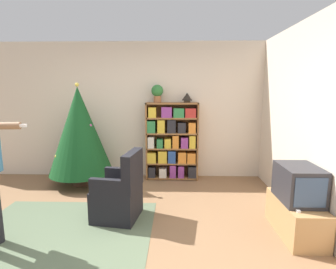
% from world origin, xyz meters
% --- Properties ---
extents(ground_plane, '(14.00, 14.00, 0.00)m').
position_xyz_m(ground_plane, '(0.00, 0.00, 0.00)').
color(ground_plane, '#846042').
extents(wall_back, '(8.00, 0.10, 2.60)m').
position_xyz_m(wall_back, '(0.00, 2.31, 1.30)').
color(wall_back, beige).
rests_on(wall_back, ground_plane).
extents(wall_right, '(0.10, 8.00, 2.60)m').
position_xyz_m(wall_right, '(2.39, 0.00, 1.30)').
color(wall_right, beige).
rests_on(wall_right, ground_plane).
extents(area_rug, '(2.18, 1.63, 0.01)m').
position_xyz_m(area_rug, '(-0.69, 0.12, 0.00)').
color(area_rug, '#56664C').
rests_on(area_rug, ground_plane).
extents(bookshelf, '(0.99, 0.28, 1.47)m').
position_xyz_m(bookshelf, '(0.62, 2.09, 0.73)').
color(bookshelf, brown).
rests_on(bookshelf, ground_plane).
extents(tv_stand, '(0.41, 0.87, 0.42)m').
position_xyz_m(tv_stand, '(2.12, 0.14, 0.21)').
color(tv_stand, tan).
rests_on(tv_stand, ground_plane).
extents(television, '(0.41, 0.56, 0.42)m').
position_xyz_m(television, '(2.12, 0.14, 0.63)').
color(television, '#28282D').
rests_on(television, tv_stand).
extents(game_remote, '(0.04, 0.12, 0.02)m').
position_xyz_m(game_remote, '(2.00, -0.12, 0.43)').
color(game_remote, white).
rests_on(game_remote, tv_stand).
extents(christmas_tree, '(1.11, 1.11, 1.83)m').
position_xyz_m(christmas_tree, '(-1.01, 1.73, 0.98)').
color(christmas_tree, '#4C3323').
rests_on(christmas_tree, ground_plane).
extents(armchair, '(0.65, 0.64, 0.92)m').
position_xyz_m(armchair, '(-0.05, 0.47, 0.32)').
color(armchair, black).
rests_on(armchair, ground_plane).
extents(potted_plant, '(0.22, 0.22, 0.33)m').
position_xyz_m(potted_plant, '(0.35, 2.10, 1.66)').
color(potted_plant, '#935B38').
rests_on(potted_plant, bookshelf).
extents(table_lamp, '(0.20, 0.20, 0.18)m').
position_xyz_m(table_lamp, '(0.90, 2.10, 1.57)').
color(table_lamp, '#473828').
rests_on(table_lamp, bookshelf).
extents(book_pile_near_tree, '(0.23, 0.17, 0.12)m').
position_xyz_m(book_pile_near_tree, '(-0.63, 1.31, 0.06)').
color(book_pile_near_tree, beige).
rests_on(book_pile_near_tree, ground_plane).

